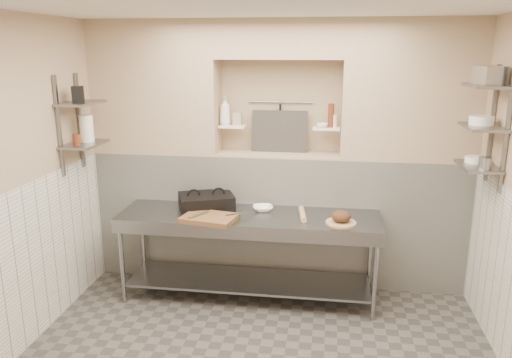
% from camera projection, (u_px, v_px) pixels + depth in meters
% --- Properties ---
extents(wall_back, '(4.00, 0.10, 2.80)m').
position_uv_depth(wall_back, '(281.00, 151.00, 5.59)').
color(wall_back, tan).
rests_on(wall_back, ground).
extents(backwall_lower, '(4.00, 0.40, 1.40)m').
position_uv_depth(backwall_lower, '(278.00, 217.00, 5.52)').
color(backwall_lower, silver).
rests_on(backwall_lower, floor).
extents(alcove_sill, '(1.30, 0.40, 0.02)m').
position_uv_depth(alcove_sill, '(278.00, 154.00, 5.35)').
color(alcove_sill, tan).
rests_on(alcove_sill, backwall_lower).
extents(backwall_pillar_left, '(1.35, 0.40, 1.40)m').
position_uv_depth(backwall_pillar_left, '(156.00, 88.00, 5.36)').
color(backwall_pillar_left, tan).
rests_on(backwall_pillar_left, backwall_lower).
extents(backwall_pillar_right, '(1.35, 0.40, 1.40)m').
position_uv_depth(backwall_pillar_right, '(411.00, 91.00, 4.99)').
color(backwall_pillar_right, tan).
rests_on(backwall_pillar_right, backwall_lower).
extents(backwall_header, '(1.30, 0.40, 0.40)m').
position_uv_depth(backwall_header, '(280.00, 39.00, 5.04)').
color(backwall_header, tan).
rests_on(backwall_header, backwall_lower).
extents(wainscot_left, '(0.02, 3.90, 1.40)m').
position_uv_depth(wainscot_left, '(17.00, 274.00, 4.13)').
color(wainscot_left, silver).
rests_on(wainscot_left, floor).
extents(alcove_shelf_left, '(0.28, 0.16, 0.02)m').
position_uv_depth(alcove_shelf_left, '(232.00, 126.00, 5.34)').
color(alcove_shelf_left, white).
rests_on(alcove_shelf_left, backwall_lower).
extents(alcove_shelf_right, '(0.28, 0.16, 0.02)m').
position_uv_depth(alcove_shelf_right, '(326.00, 128.00, 5.20)').
color(alcove_shelf_right, white).
rests_on(alcove_shelf_right, backwall_lower).
extents(utensil_rail, '(0.70, 0.02, 0.02)m').
position_uv_depth(utensil_rail, '(281.00, 102.00, 5.37)').
color(utensil_rail, gray).
rests_on(utensil_rail, wall_back).
extents(hanging_steel, '(0.02, 0.02, 0.30)m').
position_uv_depth(hanging_steel, '(280.00, 118.00, 5.40)').
color(hanging_steel, black).
rests_on(hanging_steel, utensil_rail).
extents(splash_panel, '(0.60, 0.08, 0.45)m').
position_uv_depth(splash_panel, '(280.00, 131.00, 5.38)').
color(splash_panel, '#383330').
rests_on(splash_panel, alcove_sill).
extents(shelf_rail_left_a, '(0.03, 0.03, 0.95)m').
position_uv_depth(shelf_rail_left_a, '(80.00, 121.00, 5.04)').
color(shelf_rail_left_a, slate).
rests_on(shelf_rail_left_a, wall_left).
extents(shelf_rail_left_b, '(0.03, 0.03, 0.95)m').
position_uv_depth(shelf_rail_left_b, '(59.00, 127.00, 4.66)').
color(shelf_rail_left_b, slate).
rests_on(shelf_rail_left_b, wall_left).
extents(wall_shelf_left_lower, '(0.30, 0.50, 0.02)m').
position_uv_depth(wall_shelf_left_lower, '(85.00, 144.00, 4.88)').
color(wall_shelf_left_lower, slate).
rests_on(wall_shelf_left_lower, wall_left).
extents(wall_shelf_left_upper, '(0.30, 0.50, 0.03)m').
position_uv_depth(wall_shelf_left_upper, '(81.00, 103.00, 4.78)').
color(wall_shelf_left_upper, slate).
rests_on(wall_shelf_left_upper, wall_left).
extents(shelf_rail_right_a, '(0.03, 0.03, 1.05)m').
position_uv_depth(shelf_rail_right_a, '(492.00, 124.00, 4.48)').
color(shelf_rail_right_a, slate).
rests_on(shelf_rail_right_a, wall_right).
extents(shelf_rail_right_b, '(0.03, 0.03, 1.05)m').
position_uv_depth(shelf_rail_right_b, '(507.00, 131.00, 4.10)').
color(shelf_rail_right_b, slate).
rests_on(shelf_rail_right_b, wall_right).
extents(wall_shelf_right_lower, '(0.30, 0.50, 0.02)m').
position_uv_depth(wall_shelf_right_lower, '(478.00, 166.00, 4.40)').
color(wall_shelf_right_lower, slate).
rests_on(wall_shelf_right_lower, wall_right).
extents(wall_shelf_right_mid, '(0.30, 0.50, 0.02)m').
position_uv_depth(wall_shelf_right_mid, '(483.00, 127.00, 4.31)').
color(wall_shelf_right_mid, slate).
rests_on(wall_shelf_right_mid, wall_right).
extents(wall_shelf_right_upper, '(0.30, 0.50, 0.03)m').
position_uv_depth(wall_shelf_right_upper, '(487.00, 86.00, 4.22)').
color(wall_shelf_right_upper, slate).
rests_on(wall_shelf_right_upper, wall_right).
extents(prep_table, '(2.60, 0.70, 0.90)m').
position_uv_depth(prep_table, '(248.00, 239.00, 5.03)').
color(prep_table, gray).
rests_on(prep_table, floor).
extents(panini_press, '(0.65, 0.57, 0.15)m').
position_uv_depth(panini_press, '(206.00, 202.00, 5.16)').
color(panini_press, black).
rests_on(panini_press, prep_table).
extents(cutting_board, '(0.56, 0.44, 0.05)m').
position_uv_depth(cutting_board, '(209.00, 218.00, 4.81)').
color(cutting_board, brown).
rests_on(cutting_board, prep_table).
extents(knife_blade, '(0.21, 0.16, 0.01)m').
position_uv_depth(knife_blade, '(237.00, 214.00, 4.85)').
color(knife_blade, gray).
rests_on(knife_blade, cutting_board).
extents(tongs, '(0.16, 0.23, 0.02)m').
position_uv_depth(tongs, '(199.00, 214.00, 4.81)').
color(tongs, gray).
rests_on(tongs, cutting_board).
extents(mixing_bowl, '(0.24, 0.24, 0.05)m').
position_uv_depth(mixing_bowl, '(263.00, 208.00, 5.10)').
color(mixing_bowl, white).
rests_on(mixing_bowl, prep_table).
extents(rolling_pin, '(0.10, 0.38, 0.06)m').
position_uv_depth(rolling_pin, '(302.00, 214.00, 4.91)').
color(rolling_pin, tan).
rests_on(rolling_pin, prep_table).
extents(bread_board, '(0.29, 0.29, 0.02)m').
position_uv_depth(bread_board, '(341.00, 223.00, 4.73)').
color(bread_board, tan).
rests_on(bread_board, prep_table).
extents(bread_loaf, '(0.18, 0.18, 0.11)m').
position_uv_depth(bread_loaf, '(341.00, 216.00, 4.71)').
color(bread_loaf, '#4C2D19').
rests_on(bread_loaf, bread_board).
extents(bottle_soap, '(0.15, 0.15, 0.30)m').
position_uv_depth(bottle_soap, '(225.00, 111.00, 5.32)').
color(bottle_soap, white).
rests_on(bottle_soap, alcove_shelf_left).
extents(jar_alcove, '(0.09, 0.09, 0.13)m').
position_uv_depth(jar_alcove, '(237.00, 119.00, 5.32)').
color(jar_alcove, tan).
rests_on(jar_alcove, alcove_shelf_left).
extents(bowl_alcove, '(0.15, 0.15, 0.04)m').
position_uv_depth(bowl_alcove, '(322.00, 125.00, 5.20)').
color(bowl_alcove, white).
rests_on(bowl_alcove, alcove_shelf_right).
extents(condiment_a, '(0.06, 0.06, 0.23)m').
position_uv_depth(condiment_a, '(331.00, 116.00, 5.16)').
color(condiment_a, '#5E2816').
rests_on(condiment_a, alcove_shelf_right).
extents(condiment_b, '(0.06, 0.06, 0.24)m').
position_uv_depth(condiment_b, '(331.00, 115.00, 5.19)').
color(condiment_b, '#5E2816').
rests_on(condiment_b, alcove_shelf_right).
extents(condiment_c, '(0.08, 0.08, 0.13)m').
position_uv_depth(condiment_c, '(333.00, 121.00, 5.19)').
color(condiment_c, white).
rests_on(condiment_c, alcove_shelf_right).
extents(jug_left, '(0.13, 0.13, 0.26)m').
position_uv_depth(jug_left, '(87.00, 128.00, 4.91)').
color(jug_left, white).
rests_on(jug_left, wall_shelf_left_lower).
extents(jar_left, '(0.07, 0.07, 0.11)m').
position_uv_depth(jar_left, '(77.00, 140.00, 4.73)').
color(jar_left, '#5E2816').
rests_on(jar_left, wall_shelf_left_lower).
extents(box_left_upper, '(0.14, 0.14, 0.15)m').
position_uv_depth(box_left_upper, '(78.00, 94.00, 4.72)').
color(box_left_upper, black).
rests_on(box_left_upper, wall_shelf_left_upper).
extents(bowl_right, '(0.18, 0.18, 0.05)m').
position_uv_depth(bowl_right, '(475.00, 160.00, 4.48)').
color(bowl_right, white).
rests_on(bowl_right, wall_shelf_right_lower).
extents(canister_right, '(0.11, 0.11, 0.11)m').
position_uv_depth(canister_right, '(485.00, 163.00, 4.21)').
color(canister_right, gray).
rests_on(canister_right, wall_shelf_right_lower).
extents(bowl_right_mid, '(0.21, 0.21, 0.08)m').
position_uv_depth(bowl_right_mid, '(482.00, 120.00, 4.34)').
color(bowl_right_mid, white).
rests_on(bowl_right_mid, wall_shelf_right_mid).
extents(basket_right, '(0.25, 0.28, 0.15)m').
position_uv_depth(basket_right, '(490.00, 75.00, 4.17)').
color(basket_right, gray).
rests_on(basket_right, wall_shelf_right_upper).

